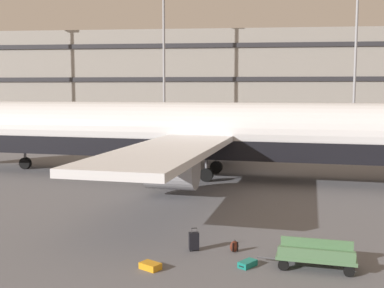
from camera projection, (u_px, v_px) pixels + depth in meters
name	position (u px, v px, depth m)	size (l,w,h in m)	color
ground_plane	(262.00, 176.00, 33.75)	(600.00, 600.00, 0.00)	#5B5B60
terminal_structure	(248.00, 80.00, 82.65)	(149.77, 14.83, 15.95)	gray
airliner	(198.00, 134.00, 33.12)	(41.44, 33.60, 11.16)	silver
light_mast_left	(164.00, 45.00, 68.23)	(1.80, 0.50, 21.98)	gray
light_mast_center_left	(356.00, 31.00, 65.53)	(1.80, 0.50, 25.00)	gray
suitcase_silver	(194.00, 241.00, 17.77)	(0.42, 0.33, 0.89)	black
suitcase_small	(150.00, 266.00, 15.93)	(0.81, 0.74, 0.22)	orange
suitcase_large	(248.00, 264.00, 16.15)	(0.70, 0.75, 0.20)	#147266
backpack_purple	(234.00, 247.00, 17.65)	(0.40, 0.34, 0.47)	#592619
baggage_cart	(316.00, 255.00, 16.04)	(3.37, 1.73, 0.82)	#4C724C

